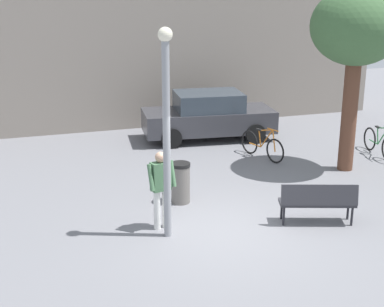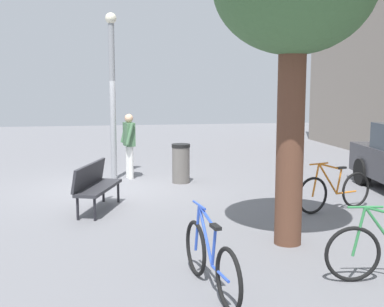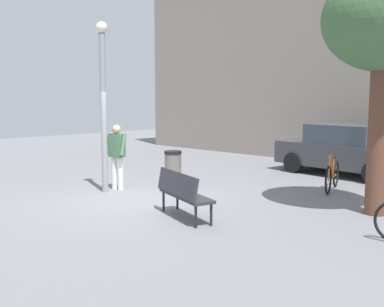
{
  "view_description": "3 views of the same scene",
  "coord_description": "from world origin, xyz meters",
  "px_view_note": "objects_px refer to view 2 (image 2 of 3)",
  "views": [
    {
      "loc": [
        -3.95,
        -9.89,
        4.97
      ],
      "look_at": [
        0.05,
        2.55,
        0.88
      ],
      "focal_mm": 51.86,
      "sensor_mm": 36.0,
      "label": 1
    },
    {
      "loc": [
        11.6,
        -0.14,
        2.45
      ],
      "look_at": [
        -0.69,
        1.98,
        0.7
      ],
      "focal_mm": 47.07,
      "sensor_mm": 36.0,
      "label": 2
    },
    {
      "loc": [
        8.13,
        -6.48,
        2.34
      ],
      "look_at": [
        -0.49,
        2.36,
        0.84
      ],
      "focal_mm": 42.68,
      "sensor_mm": 36.0,
      "label": 3
    }
  ],
  "objects_px": {
    "trash_bin": "(181,163)",
    "bicycle_orange": "(334,191)",
    "park_bench": "(95,183)",
    "lamppost": "(112,86)",
    "bicycle_blue": "(210,260)",
    "person_by_lamppost": "(129,141)"
  },
  "relations": [
    {
      "from": "bicycle_orange",
      "to": "trash_bin",
      "type": "xyz_separation_m",
      "value": [
        -3.23,
        -2.51,
        0.1
      ]
    },
    {
      "from": "person_by_lamppost",
      "to": "bicycle_orange",
      "type": "height_order",
      "value": "person_by_lamppost"
    },
    {
      "from": "person_by_lamppost",
      "to": "trash_bin",
      "type": "distance_m",
      "value": 1.53
    },
    {
      "from": "bicycle_blue",
      "to": "trash_bin",
      "type": "bearing_deg",
      "value": 174.47
    },
    {
      "from": "person_by_lamppost",
      "to": "trash_bin",
      "type": "height_order",
      "value": "person_by_lamppost"
    },
    {
      "from": "person_by_lamppost",
      "to": "park_bench",
      "type": "bearing_deg",
      "value": -14.31
    },
    {
      "from": "park_bench",
      "to": "bicycle_orange",
      "type": "height_order",
      "value": "bicycle_orange"
    },
    {
      "from": "person_by_lamppost",
      "to": "bicycle_orange",
      "type": "relative_size",
      "value": 0.96
    },
    {
      "from": "lamppost",
      "to": "trash_bin",
      "type": "relative_size",
      "value": 4.31
    },
    {
      "from": "lamppost",
      "to": "person_by_lamppost",
      "type": "height_order",
      "value": "lamppost"
    },
    {
      "from": "bicycle_blue",
      "to": "trash_bin",
      "type": "distance_m",
      "value": 6.57
    },
    {
      "from": "bicycle_orange",
      "to": "lamppost",
      "type": "bearing_deg",
      "value": -134.0
    },
    {
      "from": "lamppost",
      "to": "park_bench",
      "type": "distance_m",
      "value": 3.69
    },
    {
      "from": "person_by_lamppost",
      "to": "trash_bin",
      "type": "bearing_deg",
      "value": 57.36
    },
    {
      "from": "bicycle_orange",
      "to": "bicycle_blue",
      "type": "bearing_deg",
      "value": -43.5
    },
    {
      "from": "trash_bin",
      "to": "bicycle_orange",
      "type": "bearing_deg",
      "value": 37.82
    },
    {
      "from": "lamppost",
      "to": "bicycle_blue",
      "type": "xyz_separation_m",
      "value": [
        7.29,
        0.99,
        -1.99
      ]
    },
    {
      "from": "bicycle_orange",
      "to": "trash_bin",
      "type": "distance_m",
      "value": 4.09
    },
    {
      "from": "lamppost",
      "to": "bicycle_orange",
      "type": "xyz_separation_m",
      "value": [
        3.99,
        4.13,
        -1.99
      ]
    },
    {
      "from": "bicycle_blue",
      "to": "person_by_lamppost",
      "type": "bearing_deg",
      "value": -175.37
    },
    {
      "from": "lamppost",
      "to": "park_bench",
      "type": "bearing_deg",
      "value": -7.58
    },
    {
      "from": "person_by_lamppost",
      "to": "park_bench",
      "type": "distance_m",
      "value": 3.33
    }
  ]
}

